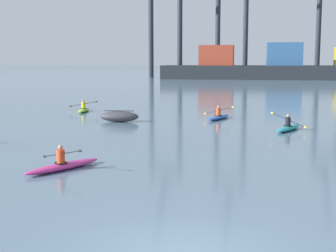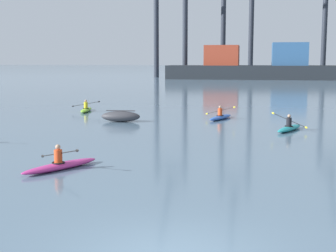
% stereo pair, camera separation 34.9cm
% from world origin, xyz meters
% --- Properties ---
extents(container_barge, '(52.30, 9.33, 7.75)m').
position_xyz_m(container_barge, '(8.12, 97.78, 2.58)').
color(container_barge, '#1E2328').
rests_on(container_barge, ground).
extents(gantry_crane_west, '(8.11, 18.34, 37.67)m').
position_xyz_m(gantry_crane_west, '(-18.76, 104.15, 17.70)').
color(gantry_crane_west, '#232833').
rests_on(gantry_crane_west, ground).
extents(gantry_crane_east_mid, '(6.75, 14.97, 33.48)m').
position_xyz_m(gantry_crane_east_mid, '(19.65, 111.06, 15.68)').
color(gantry_crane_east_mid, '#232833').
rests_on(gantry_crane_east_mid, ground).
extents(capsized_dinghy, '(2.66, 1.26, 0.76)m').
position_xyz_m(capsized_dinghy, '(-7.17, 21.39, 0.35)').
color(capsized_dinghy, '#38383D').
rests_on(capsized_dinghy, ground).
extents(kayak_magenta, '(2.17, 3.27, 0.95)m').
position_xyz_m(kayak_magenta, '(-5.45, 7.31, 0.17)').
color(kayak_magenta, '#C13384').
rests_on(kayak_magenta, ground).
extents(kayak_blue, '(2.12, 3.41, 0.96)m').
position_xyz_m(kayak_blue, '(-0.76, 23.92, 0.17)').
color(kayak_blue, '#2856B2').
rests_on(kayak_blue, ground).
extents(kayak_teal, '(2.03, 3.36, 1.04)m').
position_xyz_m(kayak_teal, '(3.57, 19.20, 0.17)').
color(kayak_teal, teal).
rests_on(kayak_teal, ground).
extents(kayak_lime, '(2.24, 3.45, 0.95)m').
position_xyz_m(kayak_lime, '(-11.65, 27.09, 0.17)').
color(kayak_lime, '#7ABC2D').
rests_on(kayak_lime, ground).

